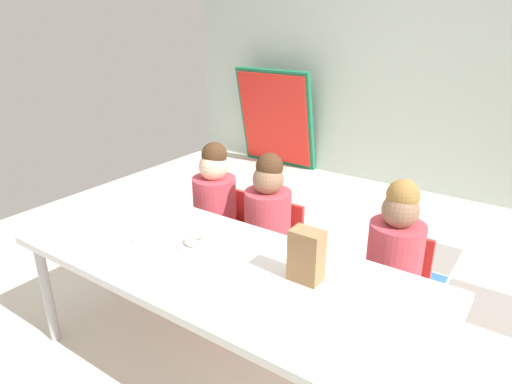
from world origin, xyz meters
TOP-DOWN VIEW (x-y plane):
  - ground_plane at (0.01, 0.00)m, footprint 5.28×4.40m
  - back_wall at (0.00, 2.20)m, footprint 5.28×0.10m
  - craft_table at (-0.02, -0.84)m, footprint 1.92×0.76m
  - seated_child_near_camera at (-0.55, -0.23)m, footprint 0.33×0.33m
  - seated_child_middle_seat at (-0.17, -0.23)m, footprint 0.33×0.33m
  - seated_child_far_right at (0.55, -0.23)m, footprint 0.32×0.31m
  - folded_activity_table at (-1.55, 2.00)m, footprint 0.90×0.29m
  - paper_bag_brown at (0.35, -0.75)m, footprint 0.13×0.09m
  - paper_plate_near_edge at (-0.21, -0.78)m, footprint 0.18×0.18m
  - paper_plate_center_table at (-0.43, -0.86)m, footprint 0.18×0.18m
  - donut_powdered_on_plate at (-0.21, -0.78)m, footprint 0.11×0.11m

SIDE VIEW (x-z plane):
  - ground_plane at x=0.01m, z-range -0.02..0.00m
  - folded_activity_table at x=-1.55m, z-range -0.01..1.08m
  - seated_child_near_camera at x=-0.55m, z-range 0.10..1.01m
  - seated_child_middle_seat at x=-0.17m, z-range 0.10..1.01m
  - seated_child_far_right at x=0.55m, z-range 0.10..1.01m
  - craft_table at x=-0.02m, z-range 0.26..0.87m
  - paper_plate_near_edge at x=-0.21m, z-range 0.61..0.62m
  - paper_plate_center_table at x=-0.43m, z-range 0.61..0.62m
  - donut_powdered_on_plate at x=-0.21m, z-range 0.62..0.65m
  - paper_bag_brown at x=0.35m, z-range 0.61..0.83m
  - back_wall at x=0.00m, z-range 0.00..2.49m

